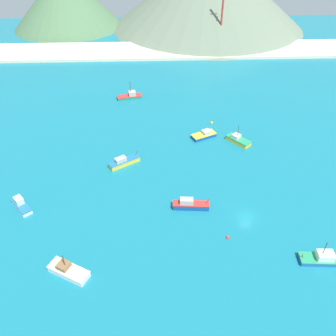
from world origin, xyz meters
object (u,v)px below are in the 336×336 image
at_px(fishing_boat_5, 204,135).
at_px(radio_tower, 222,15).
at_px(fishing_boat_1, 130,96).
at_px(fishing_boat_7, 238,140).
at_px(buoy_0, 228,237).
at_px(fishing_boat_6, 21,205).
at_px(buoy_1, 212,123).
at_px(fishing_boat_3, 124,162).
at_px(fishing_boat_2, 321,258).
at_px(fishing_boat_0, 68,271).
at_px(fishing_boat_4, 190,205).

height_order(fishing_boat_5, radio_tower, radio_tower).
relative_size(fishing_boat_1, fishing_boat_7, 1.19).
relative_size(fishing_boat_1, buoy_0, 11.88).
xyz_separation_m(fishing_boat_6, buoy_1, (50.23, 37.02, -0.78)).
height_order(fishing_boat_6, buoy_0, fishing_boat_6).
relative_size(fishing_boat_3, buoy_1, 10.39).
relative_size(fishing_boat_5, fishing_boat_7, 1.05).
xyz_separation_m(fishing_boat_3, buoy_1, (27.07, 21.05, -0.80)).
xyz_separation_m(fishing_boat_3, fishing_boat_5, (23.61, 12.91, -0.19)).
bearing_deg(buoy_0, fishing_boat_3, 131.36).
distance_m(buoy_0, radio_tower, 119.32).
height_order(fishing_boat_1, fishing_boat_2, fishing_boat_1).
height_order(fishing_boat_1, radio_tower, radio_tower).
relative_size(fishing_boat_1, fishing_boat_5, 1.14).
distance_m(fishing_boat_0, fishing_boat_3, 35.89).
bearing_deg(fishing_boat_5, fishing_boat_1, 131.01).
bearing_deg(fishing_boat_4, fishing_boat_3, 133.28).
height_order(fishing_boat_4, fishing_boat_7, fishing_boat_7).
bearing_deg(fishing_boat_3, fishing_boat_1, 90.19).
bearing_deg(buoy_0, fishing_boat_5, 90.40).
xyz_separation_m(fishing_boat_1, fishing_boat_5, (23.74, -27.30, -0.04)).
distance_m(fishing_boat_2, buoy_1, 56.80).
xyz_separation_m(fishing_boat_7, buoy_1, (-6.32, 11.38, -0.68)).
bearing_deg(fishing_boat_0, fishing_boat_1, 83.49).
xyz_separation_m(fishing_boat_0, buoy_1, (35.77, 55.87, -0.71)).
bearing_deg(fishing_boat_5, fishing_boat_4, -102.98).
bearing_deg(fishing_boat_5, fishing_boat_6, -148.31).
distance_m(fishing_boat_2, buoy_0, 18.78).
height_order(fishing_boat_6, radio_tower, radio_tower).
xyz_separation_m(fishing_boat_5, buoy_0, (0.28, -40.04, -0.62)).
height_order(fishing_boat_4, fishing_boat_5, fishing_boat_4).
xyz_separation_m(fishing_boat_2, fishing_boat_7, (-8.00, 43.58, -0.09)).
height_order(fishing_boat_1, fishing_boat_7, fishing_boat_1).
relative_size(fishing_boat_2, fishing_boat_4, 0.92).
bearing_deg(fishing_boat_1, fishing_boat_2, -60.74).
relative_size(fishing_boat_0, fishing_boat_4, 1.00).
bearing_deg(buoy_1, fishing_boat_1, 144.84).
height_order(fishing_boat_2, buoy_1, fishing_boat_2).
height_order(fishing_boat_2, fishing_boat_4, fishing_boat_2).
relative_size(fishing_boat_5, fishing_boat_6, 1.21).
distance_m(fishing_boat_2, fishing_boat_7, 44.31).
bearing_deg(buoy_1, fishing_boat_5, -113.01).
relative_size(fishing_boat_6, fishing_boat_7, 0.87).
relative_size(fishing_boat_1, buoy_1, 11.00).
distance_m(fishing_boat_0, buoy_1, 66.34).
relative_size(fishing_boat_3, fishing_boat_7, 1.13).
distance_m(fishing_boat_6, radio_tower, 124.40).
height_order(fishing_boat_3, buoy_1, fishing_boat_3).
distance_m(fishing_boat_4, fishing_boat_6, 39.78).
bearing_deg(buoy_0, fishing_boat_4, 127.51).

